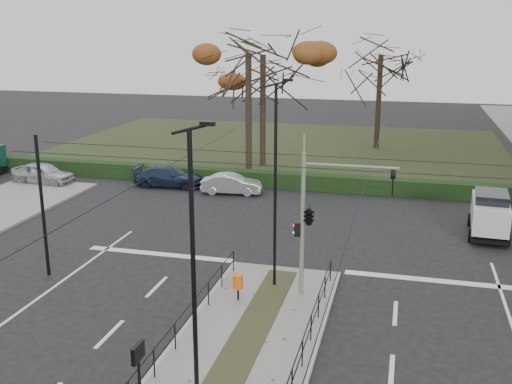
% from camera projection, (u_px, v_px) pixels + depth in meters
% --- Properties ---
extents(ground, '(140.00, 140.00, 0.00)m').
position_uv_depth(ground, '(258.00, 323.00, 21.13)').
color(ground, black).
rests_on(ground, ground).
extents(median_island, '(4.40, 15.00, 0.14)m').
position_uv_depth(median_island, '(238.00, 358.00, 18.77)').
color(median_island, slate).
rests_on(median_island, ground).
extents(park, '(38.00, 26.00, 0.10)m').
position_uv_depth(park, '(280.00, 147.00, 52.46)').
color(park, black).
rests_on(park, ground).
extents(hedge, '(38.00, 1.00, 1.00)m').
position_uv_depth(hedge, '(238.00, 177.00, 39.81)').
color(hedge, black).
rests_on(hedge, ground).
extents(median_railing, '(4.14, 13.24, 0.92)m').
position_uv_depth(median_railing, '(237.00, 333.00, 18.44)').
color(median_railing, black).
rests_on(median_railing, median_island).
extents(catenary, '(20.00, 34.00, 6.00)m').
position_uv_depth(catenary, '(268.00, 217.00, 21.74)').
color(catenary, black).
rests_on(catenary, ground).
extents(traffic_light, '(3.79, 2.17, 5.57)m').
position_uv_depth(traffic_light, '(311.00, 214.00, 22.32)').
color(traffic_light, slate).
rests_on(traffic_light, median_island).
extents(litter_bin, '(0.39, 0.39, 1.00)m').
position_uv_depth(litter_bin, '(238.00, 282.00, 22.48)').
color(litter_bin, black).
rests_on(litter_bin, median_island).
extents(info_panel, '(0.13, 0.60, 2.31)m').
position_uv_depth(info_panel, '(138.00, 362.00, 15.05)').
color(info_panel, black).
rests_on(info_panel, median_island).
extents(streetlamp_median_near, '(0.66, 0.14, 7.92)m').
position_uv_depth(streetlamp_median_near, '(194.00, 282.00, 14.38)').
color(streetlamp_median_near, black).
rests_on(streetlamp_median_near, median_island).
extents(streetlamp_median_far, '(0.68, 0.14, 8.16)m').
position_uv_depth(streetlamp_median_far, '(276.00, 185.00, 22.88)').
color(streetlamp_median_far, black).
rests_on(streetlamp_median_far, median_island).
extents(parked_car_first, '(4.38, 2.04, 1.45)m').
position_uv_depth(parked_car_first, '(43.00, 173.00, 39.92)').
color(parked_car_first, '#A4A6AB').
rests_on(parked_car_first, ground).
extents(parked_car_second, '(3.93, 1.77, 1.25)m').
position_uv_depth(parked_car_second, '(232.00, 184.00, 37.61)').
color(parked_car_second, '#A4A6AB').
rests_on(parked_car_second, ground).
extents(parked_car_third, '(4.70, 2.12, 1.34)m').
position_uv_depth(parked_car_third, '(169.00, 176.00, 39.33)').
color(parked_car_third, '#1B263F').
rests_on(parked_car_third, ground).
extents(white_van, '(2.14, 4.19, 2.23)m').
position_uv_depth(white_van, '(490.00, 213.00, 29.86)').
color(white_van, silver).
rests_on(white_van, ground).
extents(rust_tree, '(8.59, 8.59, 10.71)m').
position_uv_depth(rust_tree, '(263.00, 55.00, 43.11)').
color(rust_tree, black).
rests_on(rust_tree, park).
extents(bare_tree_center, '(7.59, 7.59, 10.46)m').
position_uv_depth(bare_tree_center, '(381.00, 62.00, 49.85)').
color(bare_tree_center, black).
rests_on(bare_tree_center, park).
extents(bare_tree_near, '(6.29, 6.29, 11.17)m').
position_uv_depth(bare_tree_near, '(248.00, 62.00, 40.36)').
color(bare_tree_near, black).
rests_on(bare_tree_near, park).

